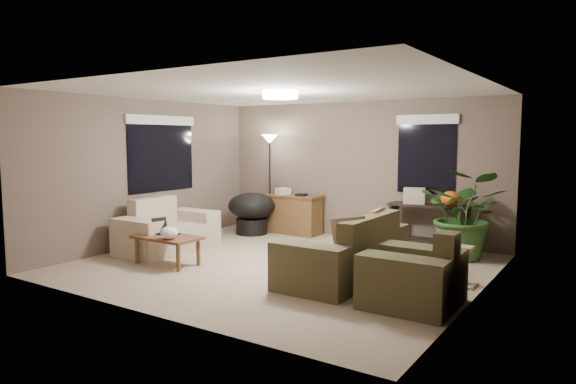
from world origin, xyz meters
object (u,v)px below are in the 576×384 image
Objects in this scene: floor_lamp at (270,150)px; papasan_chair at (252,210)px; armchair at (414,279)px; houseplant at (466,224)px; loveseat at (166,232)px; main_sofa at (348,256)px; coffee_table at (167,240)px; console_table at (428,223)px; cat_scratching_post at (463,269)px; desk at (294,214)px.

papasan_chair is at bearing -109.78° from floor_lamp.
houseplant reaches higher than armchair.
loveseat is 1.96m from papasan_chair.
armchair is (4.36, -0.48, 0.00)m from loveseat.
main_sofa is 1.98× the size of papasan_chair.
coffee_table is 0.90× the size of papasan_chair.
floor_lamp reaches higher than console_table.
main_sofa is 2.64m from coffee_table.
coffee_table is at bearing -177.02° from armchair.
main_sofa is 1.44m from cat_scratching_post.
houseplant is (1.02, 1.91, 0.24)m from main_sofa.
console_table is (2.63, 0.02, 0.06)m from desk.
cat_scratching_post is (1.04, -1.84, -0.22)m from console_table.
floor_lamp is (0.43, 2.33, 1.30)m from loveseat.
loveseat is (-3.24, -0.15, 0.00)m from main_sofa.
cat_scratching_post is (4.18, -1.74, -1.38)m from floor_lamp.
armchair is at bearing -6.24° from loveseat.
main_sofa is 3.45m from papasan_chair.
armchair is at bearing -30.59° from papasan_chair.
houseplant is (4.26, 2.06, 0.24)m from loveseat.
cat_scratching_post is (4.32, -1.34, -0.25)m from papasan_chair.
loveseat and armchair have the same top height.
armchair is 1.10m from cat_scratching_post.
floor_lamp is (-2.80, 2.18, 1.30)m from main_sofa.
papasan_chair is at bearing 148.88° from main_sofa.
armchair is 3.01m from console_table.
armchair is 3.64m from coffee_table.
armchair is 4.47m from desk.
desk is at bearing 139.79° from armchair.
main_sofa is at bearing -44.59° from desk.
coffee_table is 4.09m from cat_scratching_post.
main_sofa is 3.79m from floor_lamp.
armchair is 0.91× the size of desk.
cat_scratching_post is (0.35, -1.47, -0.32)m from houseplant.
main_sofa reaches higher than coffee_table.
coffee_table is at bearing -132.63° from console_table.
armchair is at bearing -40.21° from desk.
houseplant is (3.83, -0.27, -1.06)m from floor_lamp.
houseplant is (0.69, -0.37, 0.10)m from console_table.
console_table is 1.17× the size of papasan_chair.
loveseat is 4.32m from console_table.
desk is (-3.41, 2.89, 0.08)m from armchair.
main_sofa is 1.15× the size of floor_lamp.
main_sofa is 3.22m from desk.
loveseat is at bearing 137.25° from coffee_table.
floor_lamp is at bearing 144.41° from armchair.
cat_scratching_post is at bearing -26.39° from desk.
floor_lamp reaches higher than loveseat.
houseplant is at bearing -4.05° from floor_lamp.
houseplant is at bearing 25.83° from loveseat.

